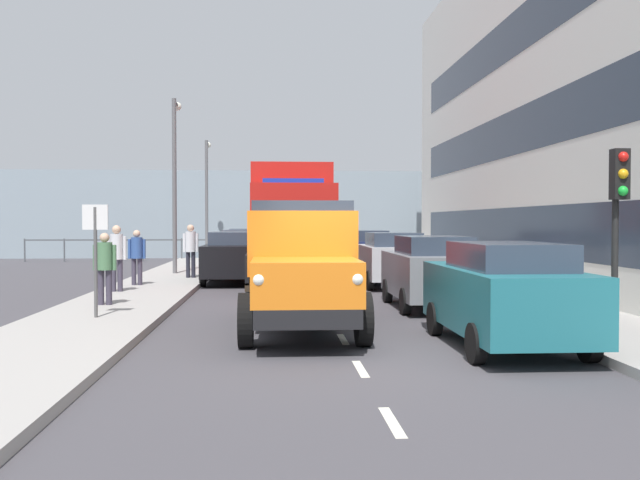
{
  "coord_description": "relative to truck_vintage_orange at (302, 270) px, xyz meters",
  "views": [
    {
      "loc": [
        1.21,
        10.73,
        2.05
      ],
      "look_at": [
        -0.22,
        -10.52,
        1.5
      ],
      "focal_mm": 39.04,
      "sensor_mm": 36.0,
      "label": 1
    }
  ],
  "objects": [
    {
      "name": "ground_plane",
      "position": [
        -0.7,
        -7.08,
        -1.18
      ],
      "size": [
        80.0,
        80.0,
        0.0
      ],
      "primitive_type": "plane",
      "color": "#423F44"
    },
    {
      "name": "sidewalk_left",
      "position": [
        -5.52,
        -7.08,
        -1.1
      ],
      "size": [
        2.66,
        35.1,
        0.15
      ],
      "primitive_type": "cube",
      "color": "#9E9993",
      "rests_on": "ground_plane"
    },
    {
      "name": "sidewalk_right",
      "position": [
        4.13,
        -7.08,
        -1.1
      ],
      "size": [
        2.66,
        35.1,
        0.15
      ],
      "primitive_type": "cube",
      "color": "#9E9993",
      "rests_on": "ground_plane"
    },
    {
      "name": "road_centreline_markings",
      "position": [
        -0.7,
        -6.66,
        -1.17
      ],
      "size": [
        0.12,
        31.09,
        0.01
      ],
      "color": "silver",
      "rests_on": "ground_plane"
    },
    {
      "name": "sea_horizon",
      "position": [
        -0.7,
        -27.63,
        1.32
      ],
      "size": [
        80.0,
        0.8,
        5.0
      ],
      "primitive_type": "cube",
      "color": "#84939E",
      "rests_on": "ground_plane"
    },
    {
      "name": "seawall_railing",
      "position": [
        -0.7,
        -24.03,
        -0.26
      ],
      "size": [
        28.08,
        0.08,
        1.2
      ],
      "color": "#4C5156",
      "rests_on": "ground_plane"
    },
    {
      "name": "truck_vintage_orange",
      "position": [
        0.0,
        0.0,
        0.0
      ],
      "size": [
        2.17,
        5.64,
        2.43
      ],
      "color": "black",
      "rests_on": "ground_plane"
    },
    {
      "name": "lorry_cargo_red",
      "position": [
        -0.06,
        -10.17,
        0.9
      ],
      "size": [
        2.58,
        8.2,
        3.87
      ],
      "color": "red",
      "rests_on": "ground_plane"
    },
    {
      "name": "car_teal_kerbside_near",
      "position": [
        -3.24,
        1.59,
        -0.28
      ],
      "size": [
        1.86,
        4.15,
        1.72
      ],
      "color": "#1E6670",
      "rests_on": "ground_plane"
    },
    {
      "name": "car_grey_kerbside_1",
      "position": [
        -3.24,
        -3.62,
        -0.28
      ],
      "size": [
        1.89,
        3.85,
        1.72
      ],
      "color": "slate",
      "rests_on": "ground_plane"
    },
    {
      "name": "car_silver_kerbside_2",
      "position": [
        -3.24,
        -9.1,
        -0.28
      ],
      "size": [
        1.92,
        3.83,
        1.72
      ],
      "color": "#B7BABF",
      "rests_on": "ground_plane"
    },
    {
      "name": "car_navy_kerbside_3",
      "position": [
        -3.24,
        -14.93,
        -0.29
      ],
      "size": [
        1.77,
        3.8,
        1.72
      ],
      "color": "navy",
      "rests_on": "ground_plane"
    },
    {
      "name": "car_black_oppositeside_0",
      "position": [
        1.85,
        -10.81,
        -0.28
      ],
      "size": [
        1.96,
        4.29,
        1.72
      ],
      "color": "black",
      "rests_on": "ground_plane"
    },
    {
      "name": "car_red_oppositeside_1",
      "position": [
        1.85,
        -16.17,
        -0.28
      ],
      "size": [
        1.8,
        4.44,
        1.72
      ],
      "color": "#B21E1E",
      "rests_on": "ground_plane"
    },
    {
      "name": "car_white_oppositeside_2",
      "position": [
        1.85,
        -21.69,
        -0.28
      ],
      "size": [
        1.96,
        4.26,
        1.72
      ],
      "color": "white",
      "rests_on": "ground_plane"
    },
    {
      "name": "pedestrian_strolling",
      "position": [
        4.38,
        -3.55,
        -0.06
      ],
      "size": [
        0.53,
        0.34,
        1.65
      ],
      "color": "#383342",
      "rests_on": "sidewalk_right"
    },
    {
      "name": "pedestrian_in_dark_coat",
      "position": [
        4.79,
        -6.65,
        0.05
      ],
      "size": [
        0.53,
        0.34,
        1.82
      ],
      "color": "#383342",
      "rests_on": "sidewalk_right"
    },
    {
      "name": "pedestrian_by_lamp",
      "position": [
        4.63,
        -8.61,
        -0.05
      ],
      "size": [
        0.53,
        0.34,
        1.66
      ],
      "color": "#383342",
      "rests_on": "sidewalk_right"
    },
    {
      "name": "pedestrian_couple_a",
      "position": [
        3.34,
        -11.32,
        0.05
      ],
      "size": [
        0.53,
        0.34,
        1.82
      ],
      "color": "black",
      "rests_on": "sidewalk_right"
    },
    {
      "name": "traffic_light_near",
      "position": [
        -5.62,
        0.66,
        1.29
      ],
      "size": [
        0.28,
        0.41,
        3.2
      ],
      "color": "black",
      "rests_on": "sidewalk_left"
    },
    {
      "name": "lamp_post_promenade",
      "position": [
        4.17,
        -13.58,
        2.83
      ],
      "size": [
        0.32,
        1.14,
        6.48
      ],
      "color": "#59595B",
      "rests_on": "sidewalk_right"
    },
    {
      "name": "lamp_post_far",
      "position": [
        3.96,
        -23.8,
        2.65
      ],
      "size": [
        0.32,
        1.14,
        6.13
      ],
      "color": "#59595B",
      "rests_on": "sidewalk_right"
    },
    {
      "name": "street_sign",
      "position": [
        4.05,
        -1.43,
        0.5
      ],
      "size": [
        0.5,
        0.07,
        2.25
      ],
      "color": "#4C4C4C",
      "rests_on": "sidewalk_right"
    }
  ]
}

